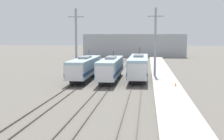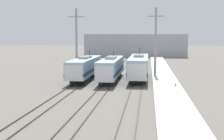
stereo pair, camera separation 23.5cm
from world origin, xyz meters
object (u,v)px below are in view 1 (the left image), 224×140
object	(u,v)px
locomotive_far_right	(139,67)
traffic_cone	(176,84)
locomotive_far_left	(85,68)
catenary_tower_right	(155,42)
catenary_tower_left	(76,42)
locomotive_center	(111,69)

from	to	relation	value
locomotive_far_right	traffic_cone	size ratio (longest dim) A/B	34.65
traffic_cone	locomotive_far_left	bearing A→B (deg)	152.16
catenary_tower_right	traffic_cone	world-z (taller)	catenary_tower_right
catenary_tower_left	traffic_cone	distance (m)	21.05
locomotive_far_left	catenary_tower_left	world-z (taller)	catenary_tower_left
locomotive_far_left	locomotive_center	world-z (taller)	locomotive_far_left
locomotive_center	traffic_cone	size ratio (longest dim) A/B	32.25
locomotive_far_left	traffic_cone	bearing A→B (deg)	-27.84
locomotive_far_left	catenary_tower_left	size ratio (longest dim) A/B	1.38
locomotive_far_left	traffic_cone	world-z (taller)	locomotive_far_left
locomotive_far_left	locomotive_far_right	world-z (taller)	locomotive_far_right
catenary_tower_right	traffic_cone	xyz separation A→B (m)	(2.62, -11.39, -5.63)
locomotive_far_left	locomotive_far_right	distance (m)	9.22
locomotive_far_right	catenary_tower_left	xyz separation A→B (m)	(-11.32, 2.06, 4.15)
catenary_tower_left	traffic_cone	size ratio (longest dim) A/B	23.53
locomotive_far_right	locomotive_far_left	bearing A→B (deg)	-169.57
catenary_tower_left	catenary_tower_right	world-z (taller)	same
locomotive_far_right	catenary_tower_right	xyz separation A→B (m)	(2.83, 2.06, 4.15)
catenary_tower_right	traffic_cone	bearing A→B (deg)	-77.03
locomotive_center	catenary_tower_right	xyz separation A→B (m)	(7.36, 4.41, 4.26)
locomotive_center	traffic_cone	distance (m)	12.26
catenary_tower_right	traffic_cone	size ratio (longest dim) A/B	23.53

